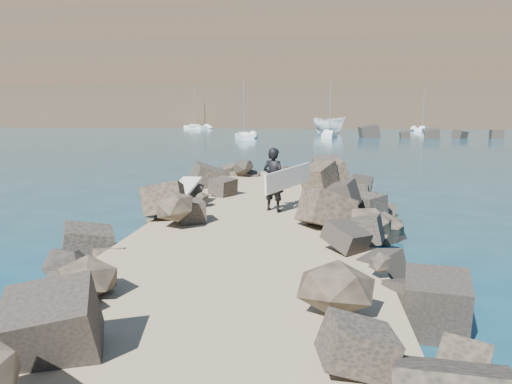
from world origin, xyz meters
TOP-DOWN VIEW (x-y plane):
  - ground at (0.00, 0.00)m, footprint 800.00×800.00m
  - jetty at (0.00, -2.00)m, footprint 6.00×26.00m
  - riprap_left at (-2.90, -1.50)m, footprint 2.60×22.00m
  - riprap_right at (2.90, -1.50)m, footprint 2.60×22.00m
  - headland at (10.00, 160.00)m, footprint 360.00×140.00m
  - surfboard_resting at (-2.62, 0.85)m, footprint 0.82×2.63m
  - boat_imported at (3.75, 71.45)m, footprint 6.81×6.89m
  - surfer_with_board at (0.38, 0.94)m, footprint 1.52×2.15m
  - sailboat_f at (37.51, 97.56)m, footprint 2.74×5.96m
  - sailboat_e at (-23.14, 86.77)m, footprint 5.99×6.17m
  - sailboat_a at (-7.73, 50.23)m, footprint 3.33×6.45m
  - sailboat_b at (3.47, 56.86)m, footprint 2.40×6.58m
  - sailboat_d at (20.60, 79.17)m, footprint 3.74×5.97m
  - headland_buildings at (16.81, 152.19)m, footprint 137.50×30.50m

SIDE VIEW (x-z plane):
  - ground at x=0.00m, z-range 0.00..0.00m
  - jetty at x=0.00m, z-range 0.00..0.60m
  - sailboat_e at x=-23.14m, z-range -3.91..4.60m
  - sailboat_b at x=3.47m, z-range -3.57..4.26m
  - sailboat_a at x=-7.73m, z-range -3.51..4.21m
  - sailboat_d at x=20.60m, z-range -3.32..4.01m
  - sailboat_f at x=37.51m, z-range -3.23..3.93m
  - riprap_left at x=-2.90m, z-range 0.00..1.00m
  - riprap_right at x=2.90m, z-range 0.00..1.00m
  - surfboard_resting at x=-2.62m, z-range 1.00..1.09m
  - boat_imported at x=3.75m, z-range 0.00..2.72m
  - surfer_with_board at x=0.38m, z-range 0.61..2.57m
  - headland at x=10.00m, z-range 0.00..32.00m
  - headland_buildings at x=16.81m, z-range 31.47..36.47m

